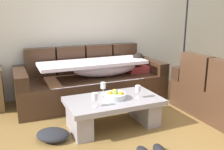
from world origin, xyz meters
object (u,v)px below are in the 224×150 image
object	(u,v)px
wine_glass_near_right	(138,89)
wine_glass_far_back	(103,86)
floor_lamp	(185,30)
coffee_table	(113,109)
crumpled_garment	(53,135)
fruit_bowl	(115,95)
couch_along_wall	(94,81)
wine_glass_near_left	(95,97)

from	to	relation	value
wine_glass_near_right	wine_glass_far_back	size ratio (longest dim) A/B	1.00
floor_lamp	wine_glass_far_back	bearing A→B (deg)	-155.98
coffee_table	crumpled_garment	distance (m)	0.81
fruit_bowl	wine_glass_near_right	size ratio (longest dim) A/B	1.69
couch_along_wall	coffee_table	xyz separation A→B (m)	(-0.10, -1.04, -0.09)
floor_lamp	crumpled_garment	xyz separation A→B (m)	(-2.78, -1.17, -1.06)
wine_glass_near_left	wine_glass_near_right	bearing A→B (deg)	6.14
fruit_bowl	wine_glass_near_left	xyz separation A→B (m)	(-0.33, -0.15, 0.07)
coffee_table	wine_glass_near_right	world-z (taller)	wine_glass_near_right
floor_lamp	fruit_bowl	bearing A→B (deg)	-150.16
couch_along_wall	wine_glass_far_back	bearing A→B (deg)	-100.59
coffee_table	couch_along_wall	bearing A→B (deg)	84.59
wine_glass_near_left	crumpled_garment	bearing A→B (deg)	166.28
coffee_table	fruit_bowl	bearing A→B (deg)	-11.16
fruit_bowl	wine_glass_far_back	size ratio (longest dim) A/B	1.69
floor_lamp	couch_along_wall	bearing A→B (deg)	-177.43
wine_glass_near_left	floor_lamp	size ratio (longest dim) A/B	0.09
couch_along_wall	fruit_bowl	size ratio (longest dim) A/B	8.55
couch_along_wall	floor_lamp	world-z (taller)	floor_lamp
wine_glass_near_right	wine_glass_far_back	xyz separation A→B (m)	(-0.35, 0.31, 0.00)
couch_along_wall	wine_glass_near_right	size ratio (longest dim) A/B	14.43
couch_along_wall	wine_glass_near_left	distance (m)	1.28
couch_along_wall	wine_glass_far_back	world-z (taller)	couch_along_wall
floor_lamp	wine_glass_near_left	bearing A→B (deg)	-150.80
wine_glass_far_back	floor_lamp	bearing A→B (deg)	24.02
fruit_bowl	floor_lamp	world-z (taller)	floor_lamp
couch_along_wall	wine_glass_far_back	size ratio (longest dim) A/B	14.43
wine_glass_near_left	crumpled_garment	world-z (taller)	wine_glass_near_left
coffee_table	wine_glass_near_left	bearing A→B (deg)	-152.54
wine_glass_near_left	wine_glass_far_back	distance (m)	0.45
couch_along_wall	wine_glass_far_back	xyz separation A→B (m)	(-0.15, -0.83, 0.17)
wine_glass_near_right	wine_glass_far_back	world-z (taller)	same
wine_glass_far_back	fruit_bowl	bearing A→B (deg)	-69.96
wine_glass_near_right	crumpled_garment	bearing A→B (deg)	177.21
wine_glass_near_left	wine_glass_far_back	world-z (taller)	same
crumpled_garment	wine_glass_far_back	bearing A→B (deg)	19.05
fruit_bowl	floor_lamp	size ratio (longest dim) A/B	0.14
couch_along_wall	wine_glass_near_left	bearing A→B (deg)	-108.63
wine_glass_near_right	floor_lamp	size ratio (longest dim) A/B	0.09
couch_along_wall	wine_glass_near_right	xyz separation A→B (m)	(0.20, -1.13, 0.17)
fruit_bowl	wine_glass_far_back	xyz separation A→B (m)	(-0.08, 0.22, 0.07)
coffee_table	wine_glass_near_left	size ratio (longest dim) A/B	7.23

